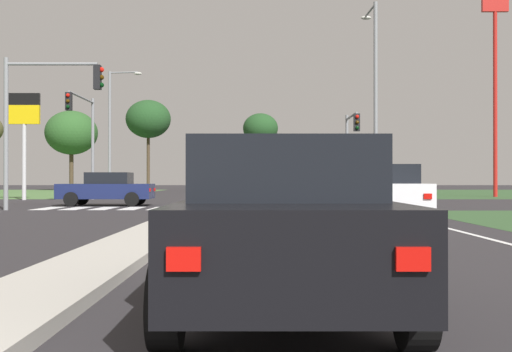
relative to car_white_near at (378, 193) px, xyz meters
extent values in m
plane|color=#282628|center=(-5.71, 13.47, -0.82)|extent=(200.00, 200.00, 0.00)
cube|color=#ADA89E|center=(-5.71, -5.53, -0.75)|extent=(1.20, 22.00, 0.14)
cube|color=#ADA89E|center=(-5.71, 38.47, -0.75)|extent=(1.20, 36.00, 0.14)
cube|color=silver|center=(-2.21, -11.03, -0.82)|extent=(0.14, 2.00, 0.01)
cube|color=silver|center=(-2.21, -5.03, -0.82)|extent=(0.14, 2.00, 0.01)
cube|color=silver|center=(-2.21, 0.97, -0.82)|extent=(0.14, 2.00, 0.01)
cube|color=silver|center=(-2.21, 6.97, -0.82)|extent=(0.14, 2.00, 0.01)
cube|color=silver|center=(-2.21, 12.97, -0.82)|extent=(0.14, 2.00, 0.01)
cube|color=silver|center=(1.14, -4.53, -0.82)|extent=(0.14, 24.00, 0.01)
cube|color=silver|center=(-1.91, 6.47, -0.82)|extent=(6.40, 0.50, 0.01)
cube|color=silver|center=(-12.11, 8.27, -0.82)|extent=(0.70, 2.80, 0.01)
cube|color=silver|center=(-10.96, 8.27, -0.82)|extent=(0.70, 2.80, 0.01)
cube|color=silver|center=(-9.81, 8.27, -0.82)|extent=(0.70, 2.80, 0.01)
cube|color=silver|center=(-8.66, 8.27, -0.82)|extent=(0.70, 2.80, 0.01)
cube|color=silver|center=(-7.51, 8.27, -0.82)|extent=(0.70, 2.80, 0.01)
cube|color=silver|center=(0.00, 0.03, -0.12)|extent=(1.87, 4.40, 0.77)
cube|color=black|center=(0.00, -0.12, 0.53)|extent=(1.64, 2.02, 0.52)
cube|color=red|center=(-0.71, -2.19, -0.04)|extent=(0.20, 0.04, 0.14)
cube|color=red|center=(0.71, -2.19, -0.04)|extent=(0.20, 0.04, 0.14)
cylinder|color=black|center=(-0.93, 1.44, -0.50)|extent=(0.22, 0.64, 0.64)
cylinder|color=black|center=(0.93, 1.44, -0.50)|extent=(0.22, 0.64, 0.64)
cylinder|color=black|center=(-0.93, -1.38, -0.50)|extent=(0.22, 0.64, 0.64)
cylinder|color=black|center=(0.93, -1.38, -0.50)|extent=(0.22, 0.64, 0.64)
cube|color=slate|center=(-8.06, 39.57, -0.19)|extent=(1.85, 4.60, 0.63)
cube|color=black|center=(-8.06, 39.72, 0.39)|extent=(1.63, 2.11, 0.52)
cube|color=red|center=(-7.36, 41.89, -0.12)|extent=(0.20, 0.04, 0.14)
cube|color=red|center=(-8.76, 41.89, -0.12)|extent=(0.20, 0.04, 0.14)
cylinder|color=black|center=(-7.13, 38.10, -0.50)|extent=(0.22, 0.64, 0.64)
cylinder|color=black|center=(-8.99, 38.10, -0.50)|extent=(0.22, 0.64, 0.64)
cylinder|color=black|center=(-7.13, 41.04, -0.50)|extent=(0.22, 0.64, 0.64)
cylinder|color=black|center=(-8.99, 41.04, -0.50)|extent=(0.22, 0.64, 0.64)
cube|color=black|center=(-3.30, -12.09, -0.15)|extent=(1.75, 4.32, 0.70)
cube|color=black|center=(-3.30, -12.24, 0.46)|extent=(1.54, 1.99, 0.52)
cube|color=red|center=(-3.97, -14.27, -0.08)|extent=(0.20, 0.04, 0.14)
cube|color=red|center=(-2.64, -14.27, -0.08)|extent=(0.20, 0.04, 0.14)
cylinder|color=black|center=(-4.18, -10.71, -0.50)|extent=(0.22, 0.64, 0.64)
cylinder|color=black|center=(-2.43, -10.71, -0.50)|extent=(0.22, 0.64, 0.64)
cylinder|color=black|center=(-4.18, -13.47, -0.50)|extent=(0.22, 0.64, 0.64)
cylinder|color=black|center=(-2.43, -13.47, -0.50)|extent=(0.22, 0.64, 0.64)
cube|color=#161E47|center=(-10.40, 11.13, -0.16)|extent=(4.22, 1.72, 0.68)
cube|color=black|center=(-10.25, 11.13, 0.44)|extent=(1.94, 1.52, 0.52)
cube|color=red|center=(-8.28, 10.48, -0.10)|extent=(0.04, 0.20, 0.14)
cube|color=red|center=(-8.28, 11.79, -0.10)|extent=(0.04, 0.20, 0.14)
cylinder|color=black|center=(-11.75, 10.27, -0.50)|extent=(0.64, 0.22, 0.64)
cylinder|color=black|center=(-11.75, 11.99, -0.50)|extent=(0.64, 0.22, 0.64)
cylinder|color=black|center=(-9.05, 10.27, -0.50)|extent=(0.64, 0.22, 0.64)
cylinder|color=black|center=(-9.05, 11.99, -0.50)|extent=(0.64, 0.22, 0.64)
cylinder|color=gray|center=(-13.31, 6.87, 2.16)|extent=(0.18, 0.18, 5.96)
cylinder|color=gray|center=(-11.52, 6.87, 4.89)|extent=(3.57, 0.12, 0.12)
cube|color=black|center=(-9.74, 6.87, 4.36)|extent=(0.26, 0.32, 0.95)
sphere|color=red|center=(-9.58, 6.87, 4.66)|extent=(0.20, 0.20, 0.20)
sphere|color=#3A2405|center=(-9.58, 6.87, 4.36)|extent=(0.20, 0.20, 0.20)
sphere|color=black|center=(-9.58, 6.87, 4.06)|extent=(0.20, 0.20, 0.20)
cylinder|color=gray|center=(1.89, 20.07, 1.70)|extent=(0.18, 0.18, 5.05)
cylinder|color=gray|center=(1.89, 18.22, 3.98)|extent=(0.12, 3.70, 0.12)
cube|color=black|center=(1.89, 16.38, 3.45)|extent=(0.32, 0.26, 0.95)
sphere|color=red|center=(1.89, 16.22, 3.75)|extent=(0.20, 0.20, 0.20)
sphere|color=#3A2405|center=(1.89, 16.22, 3.45)|extent=(0.20, 0.20, 0.20)
sphere|color=black|center=(1.89, 16.22, 3.15)|extent=(0.20, 0.20, 0.20)
cylinder|color=gray|center=(-13.31, 20.07, 2.20)|extent=(0.18, 0.18, 6.04)
cylinder|color=gray|center=(-13.31, 17.63, 4.97)|extent=(0.12, 4.89, 0.12)
cube|color=black|center=(-13.31, 15.19, 4.44)|extent=(0.32, 0.26, 0.95)
sphere|color=red|center=(-13.31, 15.03, 4.74)|extent=(0.20, 0.20, 0.20)
sphere|color=#3A2405|center=(-13.31, 15.03, 4.44)|extent=(0.20, 0.20, 0.20)
sphere|color=black|center=(-13.31, 15.03, 4.14)|extent=(0.20, 0.20, 0.20)
cylinder|color=gray|center=(2.36, 13.42, 4.16)|extent=(0.20, 0.20, 9.97)
cylinder|color=gray|center=(2.32, 14.58, 9.05)|extent=(0.17, 2.31, 0.10)
ellipsoid|color=#B2B2A8|center=(2.28, 15.73, 8.95)|extent=(0.56, 0.28, 0.20)
cylinder|color=gray|center=(-13.77, 26.49, 3.55)|extent=(0.20, 0.20, 8.75)
cylinder|color=gray|center=(-12.76, 26.33, 7.83)|extent=(2.05, 0.42, 0.10)
ellipsoid|color=#B2B2A8|center=(-11.75, 26.17, 7.73)|extent=(0.56, 0.28, 0.20)
cylinder|color=maroon|center=(-5.41, 21.82, -0.32)|extent=(0.16, 0.16, 0.72)
cylinder|color=maroon|center=(-5.41, 21.82, 0.41)|extent=(0.34, 0.34, 0.75)
sphere|color=tan|center=(-5.41, 21.82, 0.89)|extent=(0.21, 0.21, 0.21)
cylinder|color=red|center=(12.92, 25.81, 5.55)|extent=(0.28, 0.28, 12.74)
cube|color=red|center=(12.92, 25.81, 12.72)|extent=(1.80, 0.30, 1.60)
torus|color=yellow|center=(12.53, 25.98, 12.72)|extent=(0.96, 0.16, 0.96)
torus|color=yellow|center=(13.32, 25.98, 12.72)|extent=(0.96, 0.16, 0.96)
cylinder|color=silver|center=(-17.04, 19.05, 1.39)|extent=(0.24, 0.24, 4.41)
cube|color=gold|center=(-17.04, 19.05, 4.14)|extent=(1.80, 0.24, 1.10)
cube|color=black|center=(-17.04, 19.05, 5.04)|extent=(1.80, 0.24, 0.70)
cylinder|color=#423323|center=(-23.28, 50.02, 1.51)|extent=(0.45, 0.45, 4.67)
ellipsoid|color=#285123|center=(-23.28, 50.02, 5.36)|extent=(5.53, 5.53, 4.70)
cylinder|color=#423323|center=(-15.04, 49.91, 2.34)|extent=(0.34, 0.34, 6.33)
ellipsoid|color=#1E421E|center=(-15.04, 49.91, 6.82)|extent=(4.78, 4.78, 4.06)
cylinder|color=#423323|center=(-3.08, 48.85, 1.96)|extent=(0.41, 0.41, 5.56)
ellipsoid|color=#1E421E|center=(-3.08, 48.85, 5.75)|extent=(3.68, 3.68, 3.13)
camera|label=1|loc=(-3.55, -17.95, 0.38)|focal=44.72mm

